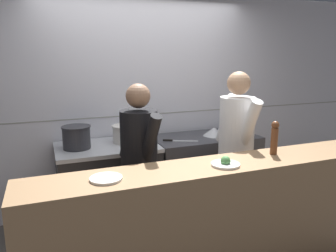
{
  "coord_description": "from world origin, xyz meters",
  "views": [
    {
      "loc": [
        -1.14,
        -2.47,
        1.86
      ],
      "look_at": [
        0.03,
        0.58,
        1.15
      ],
      "focal_mm": 35.0,
      "sensor_mm": 36.0,
      "label": 1
    }
  ],
  "objects_px": {
    "plated_dish_main": "(106,179)",
    "chef_sous": "(236,147)",
    "pepper_mill": "(274,137)",
    "chefs_knife": "(177,141)",
    "chef_head_cook": "(139,163)",
    "sauce_pot": "(125,133)",
    "mixing_bowl_steel": "(214,131)",
    "oven_range": "(108,185)",
    "plated_dish_appetiser": "(225,163)",
    "stock_pot": "(76,137)"
  },
  "relations": [
    {
      "from": "chefs_knife",
      "to": "chef_sous",
      "type": "distance_m",
      "value": 0.71
    },
    {
      "from": "oven_range",
      "to": "pepper_mill",
      "type": "relative_size",
      "value": 3.69
    },
    {
      "from": "sauce_pot",
      "to": "chef_head_cook",
      "type": "bearing_deg",
      "value": -94.33
    },
    {
      "from": "stock_pot",
      "to": "chef_sous",
      "type": "bearing_deg",
      "value": -24.75
    },
    {
      "from": "mixing_bowl_steel",
      "to": "plated_dish_main",
      "type": "relative_size",
      "value": 1.2
    },
    {
      "from": "pepper_mill",
      "to": "plated_dish_appetiser",
      "type": "bearing_deg",
      "value": -168.51
    },
    {
      "from": "chef_head_cook",
      "to": "chefs_knife",
      "type": "bearing_deg",
      "value": 31.97
    },
    {
      "from": "chef_sous",
      "to": "chefs_knife",
      "type": "bearing_deg",
      "value": 124.84
    },
    {
      "from": "mixing_bowl_steel",
      "to": "sauce_pot",
      "type": "bearing_deg",
      "value": 176.98
    },
    {
      "from": "mixing_bowl_steel",
      "to": "pepper_mill",
      "type": "bearing_deg",
      "value": -94.53
    },
    {
      "from": "pepper_mill",
      "to": "chef_head_cook",
      "type": "distance_m",
      "value": 1.2
    },
    {
      "from": "sauce_pot",
      "to": "chef_sous",
      "type": "xyz_separation_m",
      "value": [
        0.95,
        -0.74,
        -0.06
      ]
    },
    {
      "from": "sauce_pot",
      "to": "chefs_knife",
      "type": "distance_m",
      "value": 0.59
    },
    {
      "from": "stock_pot",
      "to": "pepper_mill",
      "type": "distance_m",
      "value": 1.95
    },
    {
      "from": "sauce_pot",
      "to": "plated_dish_appetiser",
      "type": "relative_size",
      "value": 1.33
    },
    {
      "from": "stock_pot",
      "to": "plated_dish_appetiser",
      "type": "bearing_deg",
      "value": -53.5
    },
    {
      "from": "plated_dish_main",
      "to": "chef_sous",
      "type": "xyz_separation_m",
      "value": [
        1.42,
        0.6,
        -0.09
      ]
    },
    {
      "from": "oven_range",
      "to": "chef_sous",
      "type": "distance_m",
      "value": 1.45
    },
    {
      "from": "plated_dish_appetiser",
      "to": "pepper_mill",
      "type": "bearing_deg",
      "value": 11.49
    },
    {
      "from": "oven_range",
      "to": "sauce_pot",
      "type": "distance_m",
      "value": 0.6
    },
    {
      "from": "oven_range",
      "to": "sauce_pot",
      "type": "relative_size",
      "value": 3.62
    },
    {
      "from": "chef_head_cook",
      "to": "chef_sous",
      "type": "xyz_separation_m",
      "value": [
        1.01,
        -0.0,
        0.05
      ]
    },
    {
      "from": "chefs_knife",
      "to": "pepper_mill",
      "type": "xyz_separation_m",
      "value": [
        0.42,
        -1.13,
        0.27
      ]
    },
    {
      "from": "pepper_mill",
      "to": "chef_head_cook",
      "type": "bearing_deg",
      "value": 152.85
    },
    {
      "from": "sauce_pot",
      "to": "stock_pot",
      "type": "bearing_deg",
      "value": -174.14
    },
    {
      "from": "mixing_bowl_steel",
      "to": "plated_dish_main",
      "type": "distance_m",
      "value": 2.01
    },
    {
      "from": "plated_dish_main",
      "to": "chef_sous",
      "type": "height_order",
      "value": "chef_sous"
    },
    {
      "from": "stock_pot",
      "to": "mixing_bowl_steel",
      "type": "xyz_separation_m",
      "value": [
        1.61,
        -0.0,
        -0.08
      ]
    },
    {
      "from": "stock_pot",
      "to": "chef_head_cook",
      "type": "relative_size",
      "value": 0.18
    },
    {
      "from": "stock_pot",
      "to": "mixing_bowl_steel",
      "type": "height_order",
      "value": "stock_pot"
    },
    {
      "from": "stock_pot",
      "to": "chef_head_cook",
      "type": "height_order",
      "value": "chef_head_cook"
    },
    {
      "from": "oven_range",
      "to": "plated_dish_appetiser",
      "type": "bearing_deg",
      "value": -63.17
    },
    {
      "from": "chef_head_cook",
      "to": "chef_sous",
      "type": "bearing_deg",
      "value": -12.07
    },
    {
      "from": "mixing_bowl_steel",
      "to": "plated_dish_appetiser",
      "type": "distance_m",
      "value": 1.47
    },
    {
      "from": "sauce_pot",
      "to": "mixing_bowl_steel",
      "type": "xyz_separation_m",
      "value": [
        1.08,
        -0.06,
        -0.06
      ]
    },
    {
      "from": "stock_pot",
      "to": "plated_dish_appetiser",
      "type": "xyz_separation_m",
      "value": [
        0.98,
        -1.32,
        0.01
      ]
    },
    {
      "from": "sauce_pot",
      "to": "mixing_bowl_steel",
      "type": "height_order",
      "value": "sauce_pot"
    },
    {
      "from": "chef_sous",
      "to": "stock_pot",
      "type": "bearing_deg",
      "value": 156.85
    },
    {
      "from": "oven_range",
      "to": "sauce_pot",
      "type": "xyz_separation_m",
      "value": [
        0.22,
        0.05,
        0.56
      ]
    },
    {
      "from": "mixing_bowl_steel",
      "to": "chef_sous",
      "type": "relative_size",
      "value": 0.16
    },
    {
      "from": "chef_head_cook",
      "to": "stock_pot",
      "type": "bearing_deg",
      "value": 113.1
    },
    {
      "from": "plated_dish_appetiser",
      "to": "mixing_bowl_steel",
      "type": "bearing_deg",
      "value": 64.39
    },
    {
      "from": "chef_head_cook",
      "to": "sauce_pot",
      "type": "bearing_deg",
      "value": 73.83
    },
    {
      "from": "pepper_mill",
      "to": "chef_sous",
      "type": "relative_size",
      "value": 0.17
    },
    {
      "from": "oven_range",
      "to": "chefs_knife",
      "type": "bearing_deg",
      "value": -6.6
    },
    {
      "from": "sauce_pot",
      "to": "mixing_bowl_steel",
      "type": "relative_size",
      "value": 1.11
    },
    {
      "from": "sauce_pot",
      "to": "mixing_bowl_steel",
      "type": "bearing_deg",
      "value": -3.02
    },
    {
      "from": "oven_range",
      "to": "chef_sous",
      "type": "height_order",
      "value": "chef_sous"
    },
    {
      "from": "mixing_bowl_steel",
      "to": "chefs_knife",
      "type": "xyz_separation_m",
      "value": [
        -0.52,
        -0.08,
        -0.04
      ]
    },
    {
      "from": "chefs_knife",
      "to": "mixing_bowl_steel",
      "type": "bearing_deg",
      "value": 9.26
    }
  ]
}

